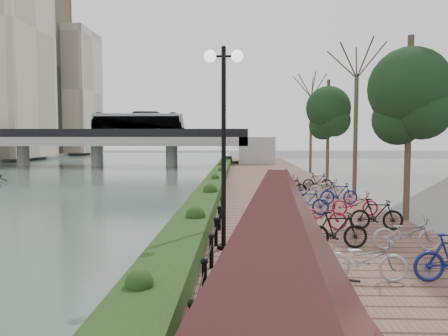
{
  "coord_description": "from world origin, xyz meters",
  "views": [
    {
      "loc": [
        2.02,
        -6.67,
        3.44
      ],
      "look_at": [
        1.31,
        13.92,
        2.0
      ],
      "focal_mm": 35.0,
      "sensor_mm": 36.0,
      "label": 1
    }
  ],
  "objects_px": {
    "granite_monument": "(277,269)",
    "pedestrian": "(287,211)",
    "lamppost": "(224,106)",
    "motorcycle": "(338,327)"
  },
  "relations": [
    {
      "from": "granite_monument",
      "to": "pedestrian",
      "type": "height_order",
      "value": "granite_monument"
    },
    {
      "from": "lamppost",
      "to": "motorcycle",
      "type": "bearing_deg",
      "value": -73.78
    },
    {
      "from": "lamppost",
      "to": "granite_monument",
      "type": "bearing_deg",
      "value": -81.7
    },
    {
      "from": "motorcycle",
      "to": "lamppost",
      "type": "bearing_deg",
      "value": 124.55
    },
    {
      "from": "motorcycle",
      "to": "pedestrian",
      "type": "relative_size",
      "value": 1.02
    },
    {
      "from": "granite_monument",
      "to": "lamppost",
      "type": "distance_m",
      "value": 6.56
    },
    {
      "from": "motorcycle",
      "to": "pedestrian",
      "type": "height_order",
      "value": "pedestrian"
    },
    {
      "from": "granite_monument",
      "to": "pedestrian",
      "type": "relative_size",
      "value": 3.14
    },
    {
      "from": "lamppost",
      "to": "pedestrian",
      "type": "relative_size",
      "value": 3.52
    },
    {
      "from": "lamppost",
      "to": "motorcycle",
      "type": "distance_m",
      "value": 6.9
    }
  ]
}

